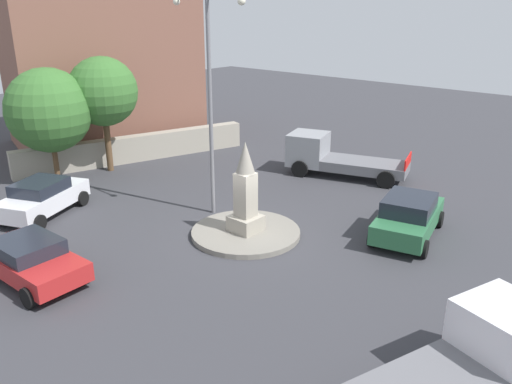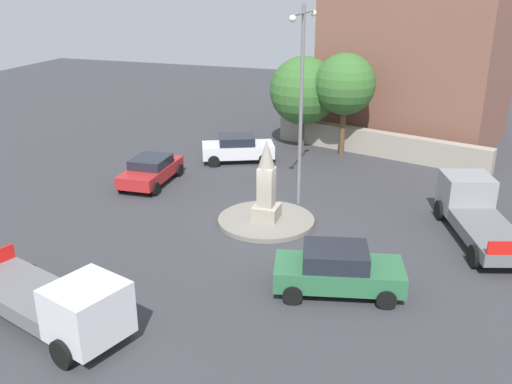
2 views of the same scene
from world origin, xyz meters
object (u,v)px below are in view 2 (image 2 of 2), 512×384
Objects in this scene: streetlamp at (302,89)px; car_white_parked_left at (238,148)px; tree_near_wall at (345,84)px; car_red_near_island at (151,170)px; monument at (266,186)px; tree_mid_cluster at (304,91)px; car_green_parked_right at (338,269)px; corner_building at (417,46)px; truck_grey_waiting at (476,211)px; truck_white_approaching at (58,304)px.

streetlamp reaches higher than car_white_parked_left.
car_red_near_island is at bearing -45.39° from tree_near_wall.
car_white_parked_left is (-7.56, -4.10, -0.90)m from monument.
tree_mid_cluster is (-8.75, 5.57, 2.73)m from car_red_near_island.
streetlamp is (-2.54, 0.75, 3.61)m from monument.
car_green_parked_right is 21.40m from corner_building.
streetlamp is at bearing -3.02° from tree_near_wall.
tree_mid_cluster is at bearing -105.81° from tree_near_wall.
car_white_parked_left is 0.38× the size of corner_building.
monument is at bearing 28.48° from car_white_parked_left.
tree_near_wall reaches higher than car_white_parked_left.
truck_grey_waiting is (-1.74, 8.32, -0.72)m from monument.
truck_grey_waiting is at bearing 64.89° from car_white_parked_left.
tree_mid_cluster is (-3.96, 2.72, 2.67)m from car_white_parked_left.
tree_mid_cluster is at bearing 147.52° from car_red_near_island.
tree_mid_cluster is at bearing -135.23° from truck_grey_waiting.
truck_white_approaching is at bearing -12.61° from tree_near_wall.
car_green_parked_right is 0.77× the size of tree_near_wall.
tree_mid_cluster is at bearing -161.73° from car_green_parked_right.
streetlamp is 0.76× the size of corner_building.
tree_near_wall is at bearing -32.10° from corner_building.
monument is 4.48m from streetlamp.
tree_near_wall reaches higher than truck_grey_waiting.
car_white_parked_left is 0.69× the size of truck_white_approaching.
truck_white_approaching is at bearing 16.51° from car_red_near_island.
tree_mid_cluster is at bearing -166.65° from streetlamp.
truck_white_approaching is at bearing -46.24° from truck_grey_waiting.
car_white_parked_left is 5.49m from tree_mid_cluster.
monument is at bearing 160.47° from truck_white_approaching.
tree_near_wall is at bearing 173.75° from monument.
truck_white_approaching is 1.15× the size of tree_mid_cluster.
corner_building is 2.10× the size of tree_mid_cluster.
tree_near_wall is (-8.03, 8.14, 3.38)m from car_red_near_island.
corner_building reaches higher than truck_white_approaching.
truck_grey_waiting is at bearing 86.16° from car_red_near_island.
tree_near_wall is at bearing 121.47° from car_white_parked_left.
streetlamp is at bearing 44.04° from car_white_parked_left.
streetlamp is at bearing 88.35° from car_red_near_island.
car_red_near_island is 0.77× the size of tree_mid_cluster.
streetlamp is at bearing -96.06° from truck_grey_waiting.
truck_grey_waiting is (5.82, 12.42, 0.17)m from car_white_parked_left.
car_green_parked_right reaches higher than car_red_near_island.
monument reaches higher than truck_grey_waiting.
monument is 10.02m from truck_white_approaching.
monument is 0.79× the size of car_white_parked_left.
streetlamp is at bearing 13.35° from tree_mid_cluster.
corner_building reaches higher than truck_grey_waiting.
corner_building is (-14.50, -3.72, 4.78)m from truck_grey_waiting.
streetlamp reaches higher than car_green_parked_right.
tree_near_wall is (-8.25, 0.43, -1.18)m from streetlamp.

